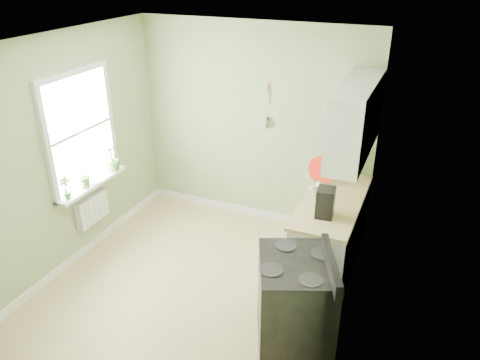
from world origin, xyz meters
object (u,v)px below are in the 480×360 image
at_px(stand_mixer, 345,161).
at_px(kettle, 319,189).
at_px(stove, 295,303).
at_px(coffee_maker, 325,203).

xyz_separation_m(stand_mixer, kettle, (-0.14, -0.73, -0.08)).
bearing_deg(kettle, stove, -83.11).
xyz_separation_m(stove, kettle, (-0.17, 1.37, 0.52)).
height_order(stove, kettle, kettle).
bearing_deg(stand_mixer, coffee_maker, -88.48).
xyz_separation_m(stove, stand_mixer, (-0.03, 2.10, 0.60)).
bearing_deg(stove, coffee_maker, 89.77).
distance_m(kettle, coffee_maker, 0.45).
distance_m(stove, stand_mixer, 2.18).
relative_size(stove, stand_mixer, 2.67).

